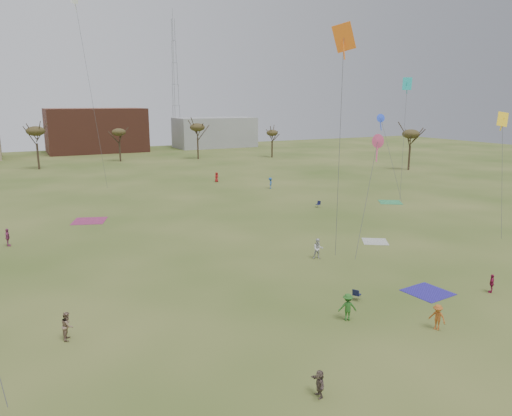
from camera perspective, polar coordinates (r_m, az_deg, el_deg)
name	(u,v)px	position (r m, az deg, el deg)	size (l,w,h in m)	color
ground	(345,333)	(30.91, 10.54, -14.39)	(260.00, 260.00, 0.00)	#345019
flyer_near_center	(348,307)	(32.26, 10.80, -11.44)	(1.17, 0.67, 1.81)	#286421
spectator_fore_a	(492,283)	(40.05, 26.14, -8.02)	(0.83, 0.35, 1.42)	#9D1B48
spectator_fore_b	(67,326)	(31.47, -21.44, -12.84)	(0.84, 0.65, 1.73)	#826652
spectator_fore_c	(319,384)	(24.68, 7.52, -19.92)	(1.28, 0.41, 1.38)	brown
flyer_mid_b	(437,317)	(32.54, 20.69, -12.00)	(1.07, 0.61, 1.65)	#AF5920
spectator_mid_d	(8,237)	(52.99, -27.34, -3.11)	(1.04, 0.43, 1.78)	#9C416F
spectator_mid_e	(318,249)	(43.72, 7.36, -4.81)	(0.91, 0.71, 1.88)	silver
flyer_far_b	(217,177)	(85.12, -4.69, 3.67)	(0.84, 0.54, 1.71)	maroon
flyer_far_c	(270,183)	(78.38, 1.70, 2.97)	(1.15, 0.66, 1.79)	#22519D
blanket_blue	(428,292)	(38.48, 19.68, -9.40)	(2.93, 2.93, 0.03)	#2D239A
blanket_cream	(375,242)	(50.27, 13.91, -3.89)	(2.43, 2.43, 0.03)	beige
blanket_plum	(89,221)	(60.47, -19.13, -1.46)	(3.69, 3.69, 0.03)	#972E5E
blanket_olive	(390,202)	(70.29, 15.61, 0.66)	(3.03, 3.03, 0.03)	#37995A
camp_chair_center	(357,297)	(35.62, 11.83, -10.25)	(0.72, 0.70, 0.87)	#161A3D
camp_chair_right	(318,206)	(64.87, 7.36, 0.29)	(0.69, 0.66, 0.87)	#15173B
kites_aloft	(138,54)	(57.33, -13.78, 17.33)	(66.96, 54.74, 27.80)	#CA24CC
tree_line	(89,136)	(101.96, -19.17, 8.01)	(117.44, 49.32, 8.91)	#3A2B1E
building_brick	(96,130)	(143.54, -18.42, 8.74)	(26.00, 16.00, 12.00)	brown
building_grey	(215,132)	(151.16, -4.91, 8.91)	(24.00, 12.00, 9.00)	gray
radio_tower	(175,84)	(154.10, -9.59, 14.33)	(1.51, 1.72, 41.00)	#9EA3A8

